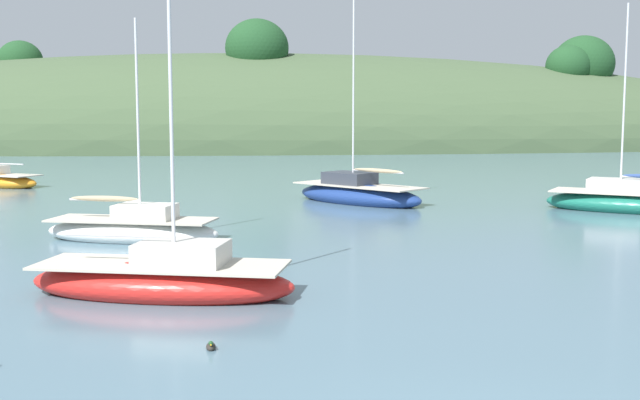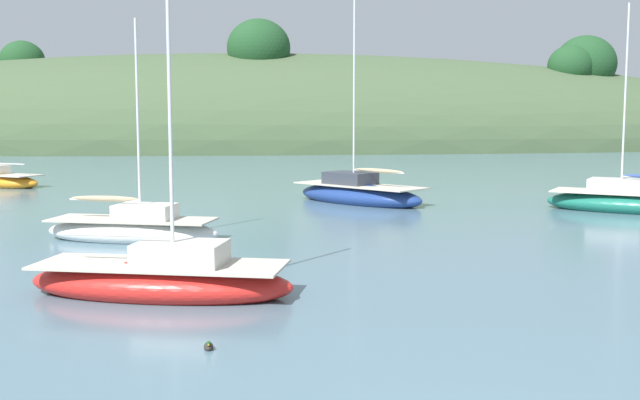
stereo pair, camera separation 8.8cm
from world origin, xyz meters
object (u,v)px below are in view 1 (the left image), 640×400
object	(u,v)px
sailboat_grey_yawl	(627,202)
mooring_buoy_channel	(610,190)
duck_lone_right	(211,346)
sailboat_black_sloop	(358,194)
sailboat_teal_outer	(164,279)
sailboat_navy_dinghy	(133,229)

from	to	relation	value
sailboat_grey_yawl	mooring_buoy_channel	size ratio (longest dim) A/B	17.54
duck_lone_right	sailboat_black_sloop	bearing A→B (deg)	74.85
sailboat_grey_yawl	sailboat_teal_outer	xyz separation A→B (m)	(-19.19, -14.41, -0.04)
sailboat_grey_yawl	sailboat_black_sloop	size ratio (longest dim) A/B	0.85
sailboat_navy_dinghy	mooring_buoy_channel	world-z (taller)	sailboat_navy_dinghy
sailboat_teal_outer	mooring_buoy_channel	xyz separation A→B (m)	(22.47, 22.78, -0.28)
sailboat_teal_outer	mooring_buoy_channel	world-z (taller)	sailboat_teal_outer
sailboat_grey_yawl	sailboat_navy_dinghy	bearing A→B (deg)	-164.36
sailboat_grey_yawl	duck_lone_right	bearing A→B (deg)	-133.47
sailboat_black_sloop	mooring_buoy_channel	world-z (taller)	sailboat_black_sloop
sailboat_teal_outer	mooring_buoy_channel	distance (m)	32.00
sailboat_grey_yawl	mooring_buoy_channel	world-z (taller)	sailboat_grey_yawl
sailboat_black_sloop	mooring_buoy_channel	distance (m)	15.32
sailboat_teal_outer	sailboat_grey_yawl	bearing A→B (deg)	36.91
sailboat_teal_outer	duck_lone_right	xyz separation A→B (m)	(1.29, -4.47, -0.35)
sailboat_navy_dinghy	sailboat_teal_outer	size ratio (longest dim) A/B	0.84
sailboat_grey_yawl	sailboat_navy_dinghy	xyz separation A→B (m)	(-21.03, -5.89, -0.05)
sailboat_grey_yawl	sailboat_navy_dinghy	size ratio (longest dim) A/B	1.21
sailboat_teal_outer	duck_lone_right	size ratio (longest dim) A/B	21.90
sailboat_black_sloop	sailboat_navy_dinghy	xyz separation A→B (m)	(-9.47, -10.44, -0.06)
mooring_buoy_channel	duck_lone_right	world-z (taller)	mooring_buoy_channel
sailboat_black_sloop	duck_lone_right	distance (m)	24.28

